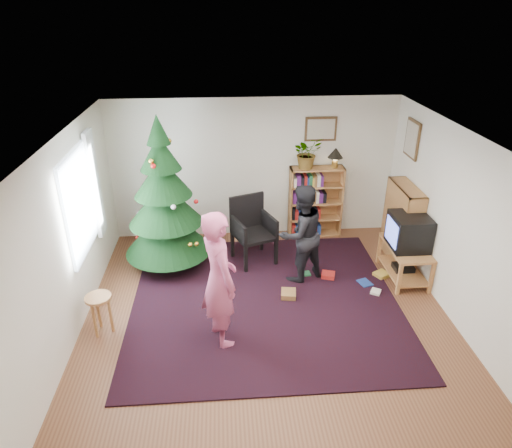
{
  "coord_description": "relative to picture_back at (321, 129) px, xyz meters",
  "views": [
    {
      "loc": [
        -0.54,
        -5.13,
        3.94
      ],
      "look_at": [
        -0.11,
        0.61,
        1.1
      ],
      "focal_mm": 32.0,
      "sensor_mm": 36.0,
      "label": 1
    }
  ],
  "objects": [
    {
      "name": "floor",
      "position": [
        -1.15,
        -2.48,
        -1.95
      ],
      "size": [
        5.0,
        5.0,
        0.0
      ],
      "primitive_type": "plane",
      "color": "brown",
      "rests_on": "ground"
    },
    {
      "name": "wall_back",
      "position": [
        -1.15,
        0.02,
        -0.7
      ],
      "size": [
        5.0,
        0.02,
        2.5
      ],
      "primitive_type": "cube",
      "color": "silver",
      "rests_on": "floor"
    },
    {
      "name": "wall_right",
      "position": [
        1.35,
        -2.48,
        -0.7
      ],
      "size": [
        0.02,
        5.0,
        2.5
      ],
      "primitive_type": "cube",
      "color": "silver",
      "rests_on": "floor"
    },
    {
      "name": "curtain",
      "position": [
        -3.58,
        -1.18,
        -0.45
      ],
      "size": [
        0.06,
        0.35,
        1.6
      ],
      "primitive_type": "cube",
      "color": "silver",
      "rests_on": "wall_left"
    },
    {
      "name": "person_by_chair",
      "position": [
        -0.56,
        -1.6,
        -1.17
      ],
      "size": [
        0.94,
        0.86,
        1.55
      ],
      "primitive_type": "imported",
      "rotation": [
        0.0,
        0.0,
        3.6
      ],
      "color": "black",
      "rests_on": "rug"
    },
    {
      "name": "tv_stand",
      "position": [
        1.07,
        -1.7,
        -1.62
      ],
      "size": [
        0.55,
        0.98,
        0.55
      ],
      "color": "#B37840",
      "rests_on": "floor"
    },
    {
      "name": "table_lamp",
      "position": [
        0.26,
        -0.14,
        -0.41
      ],
      "size": [
        0.27,
        0.27,
        0.35
      ],
      "color": "#A57F33",
      "rests_on": "bookshelf_back"
    },
    {
      "name": "floor_clutter",
      "position": [
        0.06,
        -1.83,
        -1.91
      ],
      "size": [
        1.74,
        0.79,
        0.08
      ],
      "color": "#A51E19",
      "rests_on": "rug"
    },
    {
      "name": "picture_back",
      "position": [
        0.0,
        0.0,
        0.0
      ],
      "size": [
        0.55,
        0.03,
        0.42
      ],
      "color": "#4C3319",
      "rests_on": "wall_back"
    },
    {
      "name": "window_pane",
      "position": [
        -3.62,
        -1.88,
        -0.45
      ],
      "size": [
        0.04,
        1.2,
        1.4
      ],
      "primitive_type": "cube",
      "color": "silver",
      "rests_on": "wall_left"
    },
    {
      "name": "stool",
      "position": [
        -3.34,
        -2.69,
        -1.52
      ],
      "size": [
        0.33,
        0.33,
        0.56
      ],
      "color": "#B37840",
      "rests_on": "floor"
    },
    {
      "name": "rug",
      "position": [
        -1.15,
        -2.17,
        -1.94
      ],
      "size": [
        3.8,
        3.6,
        0.02
      ],
      "primitive_type": "cube",
      "color": "black",
      "rests_on": "floor"
    },
    {
      "name": "person_standing",
      "position": [
        -1.79,
        -2.94,
        -1.05
      ],
      "size": [
        0.65,
        0.77,
        1.8
      ],
      "primitive_type": "imported",
      "rotation": [
        0.0,
        0.0,
        1.96
      ],
      "color": "#B3476D",
      "rests_on": "rug"
    },
    {
      "name": "potted_plant",
      "position": [
        -0.24,
        -0.14,
        -0.37
      ],
      "size": [
        0.62,
        0.58,
        0.55
      ],
      "primitive_type": "imported",
      "rotation": [
        0.0,
        0.0,
        0.38
      ],
      "color": "gray",
      "rests_on": "bookshelf_back"
    },
    {
      "name": "wall_left",
      "position": [
        -3.65,
        -2.48,
        -0.7
      ],
      "size": [
        0.02,
        5.0,
        2.5
      ],
      "primitive_type": "cube",
      "color": "silver",
      "rests_on": "floor"
    },
    {
      "name": "crt_tv",
      "position": [
        1.07,
        -1.7,
        -1.14
      ],
      "size": [
        0.55,
        0.59,
        0.51
      ],
      "color": "black",
      "rests_on": "tv_stand"
    },
    {
      "name": "christmas_tree",
      "position": [
        -2.62,
        -1.04,
        -0.91
      ],
      "size": [
        1.37,
        1.37,
        2.49
      ],
      "rotation": [
        0.0,
        0.0,
        0.15
      ],
      "color": "#3F2816",
      "rests_on": "rug"
    },
    {
      "name": "armchair",
      "position": [
        -1.23,
        -0.91,
        -1.35
      ],
      "size": [
        0.78,
        0.8,
        1.1
      ],
      "rotation": [
        0.0,
        0.0,
        0.37
      ],
      "color": "black",
      "rests_on": "rug"
    },
    {
      "name": "picture_right",
      "position": [
        1.33,
        -0.73,
        0.0
      ],
      "size": [
        0.03,
        0.5,
        0.6
      ],
      "color": "#4C3319",
      "rests_on": "wall_right"
    },
    {
      "name": "bookshelf_back",
      "position": [
        -0.04,
        -0.14,
        -1.29
      ],
      "size": [
        0.95,
        0.3,
        1.3
      ],
      "color": "#B37840",
      "rests_on": "floor"
    },
    {
      "name": "bookshelf_right",
      "position": [
        1.19,
        -1.13,
        -1.29
      ],
      "size": [
        0.3,
        0.95,
        1.3
      ],
      "rotation": [
        0.0,
        0.0,
        1.57
      ],
      "color": "#B37840",
      "rests_on": "floor"
    },
    {
      "name": "wall_front",
      "position": [
        -1.15,
        -4.97,
        -0.7
      ],
      "size": [
        5.0,
        0.02,
        2.5
      ],
      "primitive_type": "cube",
      "color": "silver",
      "rests_on": "floor"
    },
    {
      "name": "ceiling",
      "position": [
        -1.15,
        -2.48,
        0.55
      ],
      "size": [
        5.0,
        5.0,
        0.0
      ],
      "primitive_type": "plane",
      "rotation": [
        3.14,
        0.0,
        0.0
      ],
      "color": "white",
      "rests_on": "wall_back"
    }
  ]
}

